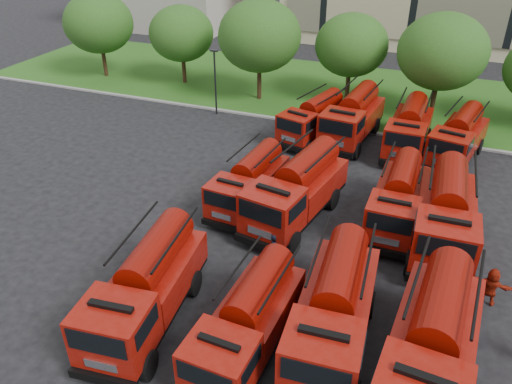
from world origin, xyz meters
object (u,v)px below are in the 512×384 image
at_px(fire_truck_5, 297,190).
at_px(fire_truck_10, 409,128).
at_px(fire_truck_8, 313,119).
at_px(firefighter_4, 275,259).
at_px(fire_truck_1, 248,321).
at_px(firefighter_5, 486,302).
at_px(fire_truck_0, 147,287).
at_px(fire_truck_11, 458,137).
at_px(fire_truck_2, 334,309).
at_px(fire_truck_4, 249,182).
at_px(fire_truck_9, 353,117).
at_px(fire_truck_3, 432,345).
at_px(fire_truck_7, 446,214).
at_px(fire_truck_6, 398,198).

xyz_separation_m(fire_truck_5, fire_truck_10, (4.51, 10.74, -0.15)).
bearing_deg(fire_truck_5, fire_truck_8, 111.05).
bearing_deg(firefighter_4, fire_truck_1, 149.94).
bearing_deg(firefighter_5, fire_truck_0, 33.39).
bearing_deg(fire_truck_10, fire_truck_5, -111.42).
xyz_separation_m(fire_truck_1, fire_truck_11, (6.57, 19.96, 0.06)).
distance_m(fire_truck_2, fire_truck_4, 10.61).
distance_m(fire_truck_4, firefighter_5, 13.01).
xyz_separation_m(fire_truck_5, fire_truck_9, (0.61, 11.06, -0.04)).
xyz_separation_m(fire_truck_4, fire_truck_11, (10.47, 10.21, 0.10)).
bearing_deg(firefighter_4, firefighter_5, -126.66).
xyz_separation_m(fire_truck_1, fire_truck_9, (-0.45, 20.48, 0.21)).
bearing_deg(fire_truck_1, fire_truck_8, 101.39).
height_order(fire_truck_4, fire_truck_8, fire_truck_8).
xyz_separation_m(fire_truck_4, fire_truck_9, (3.45, 10.73, 0.25)).
bearing_deg(fire_truck_3, fire_truck_10, 103.17).
relative_size(fire_truck_1, fire_truck_11, 0.93).
relative_size(fire_truck_5, firefighter_4, 5.52).
xyz_separation_m(fire_truck_2, fire_truck_9, (-3.30, 18.91, 0.02)).
bearing_deg(fire_truck_3, fire_truck_8, 121.15).
relative_size(fire_truck_7, fire_truck_11, 1.10).
distance_m(fire_truck_2, fire_truck_7, 8.90).
bearing_deg(fire_truck_8, fire_truck_1, -66.10).
distance_m(fire_truck_3, fire_truck_6, 10.07).
distance_m(fire_truck_2, firefighter_5, 7.49).
bearing_deg(fire_truck_1, fire_truck_6, 72.22).
height_order(fire_truck_5, firefighter_4, fire_truck_5).
bearing_deg(fire_truck_10, fire_truck_8, -175.52).
bearing_deg(firefighter_4, fire_truck_5, -37.81).
bearing_deg(fire_truck_11, fire_truck_0, -106.65).
bearing_deg(fire_truck_1, fire_truck_10, 82.85).
relative_size(fire_truck_0, fire_truck_8, 1.11).
height_order(fire_truck_0, fire_truck_4, fire_truck_0).
relative_size(fire_truck_5, firefighter_5, 4.56).
relative_size(fire_truck_1, fire_truck_7, 0.85).
distance_m(fire_truck_2, fire_truck_10, 18.60).
xyz_separation_m(fire_truck_1, fire_truck_10, (3.44, 20.16, 0.10)).
bearing_deg(fire_truck_3, fire_truck_1, -166.74).
bearing_deg(fire_truck_10, fire_truck_9, 176.62).
bearing_deg(fire_truck_7, fire_truck_11, 87.23).
height_order(fire_truck_4, fire_truck_7, fire_truck_7).
relative_size(firefighter_4, firefighter_5, 0.83).
distance_m(fire_truck_5, fire_truck_7, 7.41).
distance_m(fire_truck_6, firefighter_5, 6.66).
relative_size(fire_truck_3, fire_truck_11, 1.12).
height_order(fire_truck_8, firefighter_5, fire_truck_8).
bearing_deg(firefighter_5, fire_truck_3, 75.85).
bearing_deg(fire_truck_4, firefighter_4, -49.56).
bearing_deg(fire_truck_1, fire_truck_7, 59.51).
distance_m(fire_truck_11, firefighter_4, 16.23).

